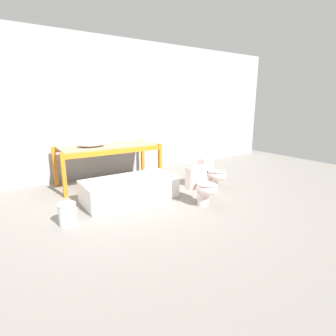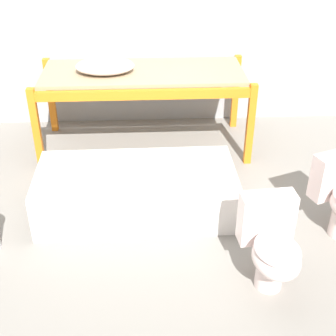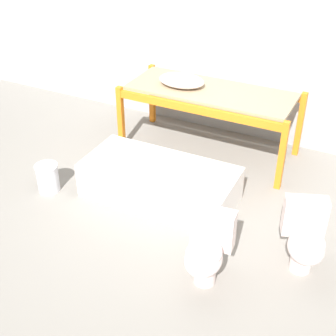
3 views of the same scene
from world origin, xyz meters
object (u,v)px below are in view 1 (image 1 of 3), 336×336
at_px(toilet_near, 202,186).
at_px(toilet_far, 212,173).
at_px(bucket_white, 67,214).
at_px(sink_basin, 92,143).
at_px(bathtub_main, 130,187).

xyz_separation_m(toilet_near, toilet_far, (0.72, 0.53, 0.00)).
bearing_deg(bucket_white, sink_basin, 60.35).
relative_size(sink_basin, toilet_far, 0.88).
bearing_deg(sink_basin, bucket_white, -119.65).
height_order(sink_basin, bucket_white, sink_basin).
height_order(bathtub_main, bucket_white, bathtub_main).
relative_size(toilet_near, bucket_white, 2.01).
bearing_deg(toilet_far, toilet_near, -163.88).
relative_size(bathtub_main, bucket_white, 5.13).
relative_size(bathtub_main, toilet_far, 2.55).
bearing_deg(bathtub_main, sink_basin, 103.68).
height_order(bathtub_main, toilet_near, toilet_near).
bearing_deg(sink_basin, toilet_near, -59.28).
height_order(sink_basin, bathtub_main, sink_basin).
bearing_deg(bucket_white, toilet_near, -12.51).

